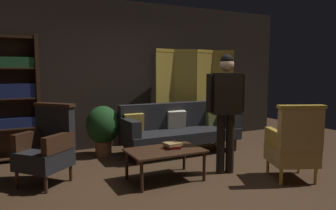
% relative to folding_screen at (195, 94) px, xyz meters
% --- Properties ---
extents(ground_plane, '(10.00, 10.00, 0.00)m').
position_rel_folding_screen_xyz_m(ground_plane, '(-1.29, -2.11, -0.99)').
color(ground_plane, '#3D2819').
extents(back_wall, '(7.20, 0.10, 2.80)m').
position_rel_folding_screen_xyz_m(back_wall, '(-1.29, 0.34, 0.41)').
color(back_wall, black).
rests_on(back_wall, ground_plane).
extents(folding_screen, '(1.74, 0.33, 1.90)m').
position_rel_folding_screen_xyz_m(folding_screen, '(0.00, 0.00, 0.00)').
color(folding_screen, '#B29338').
rests_on(folding_screen, ground_plane).
extents(bookshelf, '(0.90, 0.32, 2.05)m').
position_rel_folding_screen_xyz_m(bookshelf, '(-3.44, 0.08, 0.08)').
color(bookshelf, '#382114').
rests_on(bookshelf, ground_plane).
extents(velvet_couch, '(2.12, 0.78, 0.88)m').
position_rel_folding_screen_xyz_m(velvet_couch, '(-0.74, -0.66, -0.53)').
color(velvet_couch, '#382114').
rests_on(velvet_couch, ground_plane).
extents(coffee_table, '(1.00, 0.64, 0.42)m').
position_rel_folding_screen_xyz_m(coffee_table, '(-1.61, -1.87, -0.61)').
color(coffee_table, '#382114').
rests_on(coffee_table, ground_plane).
extents(armchair_gilt_accent, '(0.76, 0.76, 1.04)m').
position_rel_folding_screen_xyz_m(armchair_gilt_accent, '(-0.09, -2.66, -0.50)').
color(armchair_gilt_accent, gold).
rests_on(armchair_gilt_accent, ground_plane).
extents(armchair_wing_left, '(0.82, 0.82, 1.04)m').
position_rel_folding_screen_xyz_m(armchair_wing_left, '(-3.03, -1.27, -0.50)').
color(armchair_wing_left, '#382114').
rests_on(armchair_wing_left, ground_plane).
extents(standing_figure, '(0.57, 0.31, 1.70)m').
position_rel_folding_screen_xyz_m(standing_figure, '(-0.70, -1.98, 0.04)').
color(standing_figure, black).
rests_on(standing_figure, ground_plane).
extents(potted_plant, '(0.57, 0.57, 0.87)m').
position_rel_folding_screen_xyz_m(potted_plant, '(-2.02, -0.27, -0.48)').
color(potted_plant, brown).
rests_on(potted_plant, ground_plane).
extents(book_red_leather, '(0.23, 0.23, 0.04)m').
position_rel_folding_screen_xyz_m(book_red_leather, '(-1.49, -1.85, -0.55)').
color(book_red_leather, maroon).
rests_on(book_red_leather, coffee_table).
extents(book_tan_leather, '(0.23, 0.20, 0.04)m').
position_rel_folding_screen_xyz_m(book_tan_leather, '(-1.49, -1.85, -0.51)').
color(book_tan_leather, '#9E7A47').
rests_on(book_tan_leather, book_red_leather).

